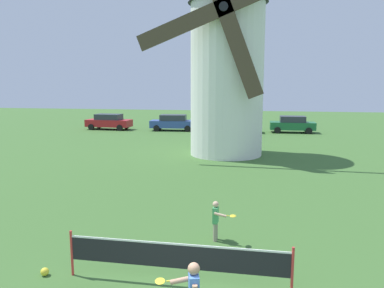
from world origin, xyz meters
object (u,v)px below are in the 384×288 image
object	(u,v)px
tennis_net	(176,256)
player_far	(216,218)
parked_car_green	(292,124)
windmill	(227,58)
parked_car_red	(109,121)
parked_car_mustard	(236,124)
parked_car_blue	(173,122)
stray_ball	(45,272)

from	to	relation	value
tennis_net	player_far	bearing A→B (deg)	76.62
player_far	tennis_net	bearing A→B (deg)	-103.38
player_far	parked_car_green	size ratio (longest dim) A/B	0.28
windmill	parked_car_red	bearing A→B (deg)	138.00
tennis_net	parked_car_mustard	size ratio (longest dim) A/B	1.14
parked_car_blue	parked_car_mustard	bearing A→B (deg)	-3.82
parked_car_blue	parked_car_green	distance (m)	11.44
tennis_net	parked_car_green	bearing A→B (deg)	80.16
tennis_net	parked_car_blue	size ratio (longest dim) A/B	1.11
tennis_net	player_far	size ratio (longest dim) A/B	4.34
windmill	player_far	bearing A→B (deg)	-86.17
windmill	parked_car_mustard	distance (m)	12.59
stray_ball	parked_car_red	world-z (taller)	parked_car_red
parked_car_blue	windmill	bearing A→B (deg)	-62.22
tennis_net	parked_car_green	world-z (taller)	parked_car_green
stray_ball	parked_car_red	bearing A→B (deg)	109.73
tennis_net	parked_car_green	xyz separation A→B (m)	(4.91, 28.33, 0.12)
windmill	parked_car_blue	bearing A→B (deg)	117.78
stray_ball	windmill	bearing A→B (deg)	80.03
tennis_net	parked_car_red	distance (m)	30.61
stray_ball	parked_car_mustard	bearing A→B (deg)	84.21
player_far	parked_car_mustard	world-z (taller)	parked_car_mustard
player_far	stray_ball	size ratio (longest dim) A/B	6.09
windmill	parked_car_red	distance (m)	18.06
tennis_net	parked_car_blue	world-z (taller)	parked_car_blue
windmill	parked_car_red	xyz separation A→B (m)	(-12.82, 11.55, -5.33)
stray_ball	parked_car_green	distance (m)	29.61
parked_car_red	parked_car_blue	distance (m)	6.61
parked_car_green	player_far	bearing A→B (deg)	-99.48
windmill	tennis_net	xyz separation A→B (m)	(0.29, -16.11, -5.45)
stray_ball	parked_car_mustard	xyz separation A→B (m)	(2.80, 27.66, 0.71)
player_far	parked_car_mustard	size ratio (longest dim) A/B	0.26
parked_car_blue	parked_car_mustard	world-z (taller)	same
windmill	tennis_net	bearing A→B (deg)	-88.95
player_far	parked_car_green	xyz separation A→B (m)	(4.30, 25.77, 0.14)
tennis_net	player_far	world-z (taller)	player_far
windmill	player_far	xyz separation A→B (m)	(0.91, -13.54, -5.47)
player_far	parked_car_mustard	xyz separation A→B (m)	(-0.96, 24.94, 0.14)
player_far	parked_car_green	world-z (taller)	parked_car_green
tennis_net	parked_car_mustard	world-z (taller)	parked_car_mustard
player_far	parked_car_green	distance (m)	26.12
parked_car_red	parked_car_blue	xyz separation A→B (m)	(6.60, 0.27, -0.00)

